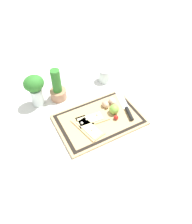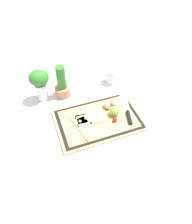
{
  "view_description": "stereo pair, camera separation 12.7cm",
  "coord_description": "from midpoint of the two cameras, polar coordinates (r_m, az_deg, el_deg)",
  "views": [
    {
      "loc": [
        -0.42,
        -0.73,
        0.97
      ],
      "look_at": [
        0.0,
        0.04,
        0.04
      ],
      "focal_mm": 35.0,
      "sensor_mm": 36.0,
      "label": 1
    },
    {
      "loc": [
        -0.3,
        -0.78,
        0.97
      ],
      "look_at": [
        0.0,
        0.04,
        0.04
      ],
      "focal_mm": 35.0,
      "sensor_mm": 36.0,
      "label": 2
    }
  ],
  "objects": [
    {
      "name": "sauce_jar",
      "position": [
        1.52,
        -0.14,
        9.31
      ],
      "size": [
        0.09,
        0.09,
        0.09
      ],
      "color": "silver",
      "rests_on": "ground_plane"
    },
    {
      "name": "cherry_tomato_red",
      "position": [
        1.25,
        2.36,
        -1.58
      ],
      "size": [
        0.03,
        0.03,
        0.03
      ],
      "primitive_type": "sphere",
      "color": "red",
      "rests_on": "cutting_board"
    },
    {
      "name": "pizza_slice_far",
      "position": [
        1.26,
        -3.93,
        -1.92
      ],
      "size": [
        0.19,
        0.1,
        0.02
      ],
      "color": "tan",
      "rests_on": "cutting_board"
    },
    {
      "name": "lime",
      "position": [
        1.27,
        1.89,
        0.62
      ],
      "size": [
        0.06,
        0.06,
        0.06
      ],
      "primitive_type": "sphere",
      "color": "#7FB742",
      "rests_on": "cutting_board"
    },
    {
      "name": "cutting_board",
      "position": [
        1.27,
        -1.99,
        -2.16
      ],
      "size": [
        0.49,
        0.33,
        0.02
      ],
      "color": "tan",
      "rests_on": "ground_plane"
    },
    {
      "name": "knife",
      "position": [
        1.31,
        5.33,
        0.61
      ],
      "size": [
        0.1,
        0.27,
        0.02
      ],
      "color": "silver",
      "rests_on": "cutting_board"
    },
    {
      "name": "egg_pink",
      "position": [
        1.33,
        1.58,
        2.69
      ],
      "size": [
        0.04,
        0.06,
        0.04
      ],
      "primitive_type": "ellipsoid",
      "color": "beige",
      "rests_on": "cutting_board"
    },
    {
      "name": "herb_glass",
      "position": [
        1.36,
        -18.31,
        5.81
      ],
      "size": [
        0.12,
        0.11,
        0.21
      ],
      "color": "silver",
      "rests_on": "ground_plane"
    },
    {
      "name": "pizza_slice_near",
      "position": [
        1.22,
        -5.16,
        -4.13
      ],
      "size": [
        0.13,
        0.21,
        0.02
      ],
      "color": "tan",
      "rests_on": "cutting_board"
    },
    {
      "name": "herb_pot",
      "position": [
        1.39,
        -12.61,
        5.75
      ],
      "size": [
        0.1,
        0.1,
        0.22
      ],
      "color": "#AD7A5B",
      "rests_on": "ground_plane"
    },
    {
      "name": "egg_brown",
      "position": [
        1.31,
        -0.26,
        1.87
      ],
      "size": [
        0.04,
        0.06,
        0.04
      ],
      "primitive_type": "ellipsoid",
      "color": "tan",
      "rests_on": "cutting_board"
    },
    {
      "name": "ground_plane",
      "position": [
        1.28,
        -1.98,
        -2.42
      ],
      "size": [
        6.0,
        6.0,
        0.0
      ],
      "primitive_type": "plane",
      "color": "silver"
    }
  ]
}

